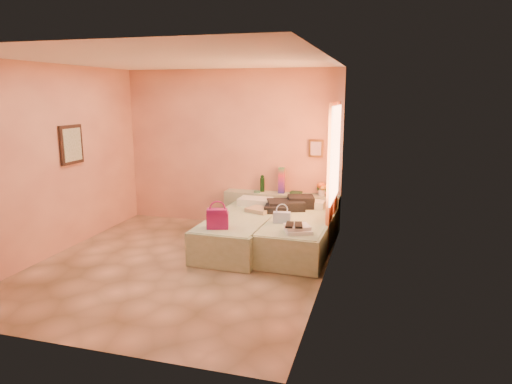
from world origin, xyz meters
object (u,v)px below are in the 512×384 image
Objects in this scene: flower_vase at (322,188)px; blue_handbag at (282,217)px; bed_left at (241,232)px; magenta_handbag at (218,219)px; headboard_ledge at (281,211)px; bed_right at (299,235)px; water_bottle at (262,184)px; green_book at (296,192)px; towel_stack at (298,229)px.

flower_vase reaches higher than blue_handbag.
bed_left is 0.79m from magenta_handbag.
headboard_ledge is at bearing 73.91° from bed_left.
bed_right is at bearing -100.14° from flower_vase.
headboard_ledge reaches higher than bed_right.
water_bottle is at bearing 171.14° from headboard_ledge.
flower_vase is at bearing 40.69° from magenta_handbag.
flower_vase is at bearing -3.18° from water_bottle.
bed_left is 6.58× the size of magenta_handbag.
green_book reaches higher than bed_right.
bed_right is at bearing -72.98° from green_book.
magenta_handbag is 0.97m from blue_handbag.
bed_left is 1.44m from green_book.
blue_handbag is 0.73× the size of towel_stack.
green_book is 1.84m from towel_stack.
green_book is 0.57× the size of towel_stack.
bed_left is 0.91m from bed_right.
bed_left is at bearing 157.64° from blue_handbag.
blue_handbag reaches higher than bed_right.
green_book reaches higher than towel_stack.
water_bottle is at bearing -176.44° from green_book.
headboard_ledge reaches higher than bed_left.
magenta_handbag reaches higher than bed_left.
towel_stack is at bearing -92.74° from flower_vase.
bed_left is 7.31× the size of flower_vase.
water_bottle is (-0.36, 0.06, 0.47)m from headboard_ledge.
green_book reaches higher than blue_handbag.
flower_vase reaches higher than green_book.
blue_handbag is (-0.22, -0.27, 0.33)m from bed_right.
flower_vase is at bearing -0.24° from headboard_ledge.
magenta_handbag is 1.15m from towel_stack.
flower_vase is at bearing 87.26° from towel_stack.
bed_right is 7.10× the size of water_bottle.
headboard_ledge is 0.85m from flower_vase.
blue_handbag is at bearing 128.13° from towel_stack.
water_bottle is at bearing 91.30° from bed_left.
bed_left is at bearing -107.88° from headboard_ledge.
water_bottle is at bearing 130.58° from bed_right.
magenta_handbag reaches higher than towel_stack.
green_book is at bearing 83.02° from blue_handbag.
water_bottle is 0.63m from green_book.
flower_vase reaches higher than magenta_handbag.
blue_handbag is at bearing -127.09° from bed_right.
blue_handbag is (0.67, -1.38, -0.21)m from water_bottle.
blue_handbag is at bearing -64.04° from water_bottle.
magenta_handbag reaches higher than headboard_ledge.
towel_stack is (0.38, -1.79, -0.12)m from green_book.
bed_right is 6.58× the size of magenta_handbag.
bed_left is at bearing -171.11° from bed_right.
water_bottle is 1.08m from flower_vase.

